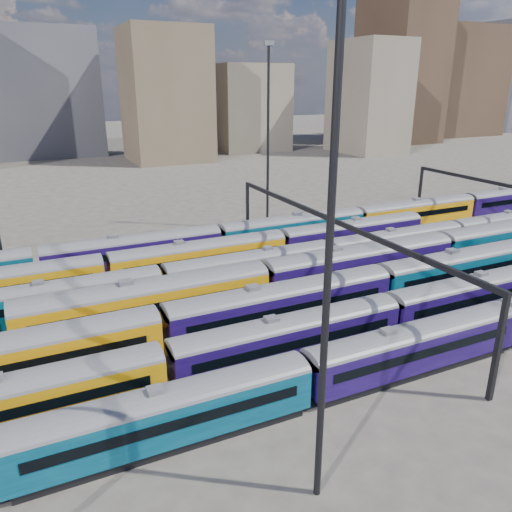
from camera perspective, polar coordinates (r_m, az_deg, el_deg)
name	(u,v)px	position (r m, az deg, el deg)	size (l,w,h in m)	color
ground	(239,311)	(47.44, -2.01, -6.35)	(500.00, 500.00, 0.00)	#433E39
rake_0	(415,343)	(38.95, 17.68, -9.44)	(92.65, 2.72, 4.56)	black
rake_1	(474,291)	(49.74, 23.64, -3.70)	(133.76, 2.80, 4.70)	black
rake_2	(11,356)	(38.78, -26.25, -10.21)	(147.47, 3.08, 5.19)	black
rake_3	(264,279)	(47.31, 0.94, -2.60)	(133.39, 3.25, 5.49)	black
rake_4	(328,252)	(56.44, 8.21, 0.41)	(113.35, 2.77, 4.64)	black
rake_6	(293,227)	(65.08, 4.28, 3.31)	(102.41, 3.00, 5.05)	black
gantry_2	(331,230)	(49.53, 8.59, 2.98)	(0.35, 40.35, 8.03)	black
mast_2	(330,241)	(21.96, 8.40, 1.71)	(1.40, 0.50, 25.60)	black
mast_3	(268,132)	(71.16, 1.39, 14.02)	(1.40, 0.50, 25.60)	black
skyline	(394,81)	(189.23, 15.53, 18.75)	(399.22, 60.48, 50.03)	#665B4C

